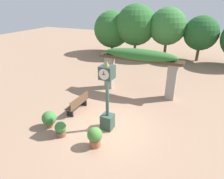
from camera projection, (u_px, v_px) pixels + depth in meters
name	position (u px, v px, depth m)	size (l,w,h in m)	color
ground_plane	(109.00, 127.00, 9.60)	(60.00, 60.00, 0.00)	#9E7A60
pedestal_clock	(107.00, 99.00, 8.93)	(0.57, 0.62, 3.30)	#2D473D
pergola	(139.00, 60.00, 12.39)	(5.29, 1.14, 2.89)	gray
potted_plant_near_left	(95.00, 136.00, 8.21)	(0.63, 0.63, 0.88)	#9E563D
potted_plant_near_right	(61.00, 129.00, 8.89)	(0.52, 0.52, 0.70)	brown
potted_plant_far_left	(49.00, 119.00, 9.49)	(0.69, 0.69, 0.82)	#9E563D
park_bench	(78.00, 104.00, 10.90)	(0.42, 1.67, 0.89)	brown
tree_line	(159.00, 29.00, 20.27)	(16.53, 4.33, 5.35)	brown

